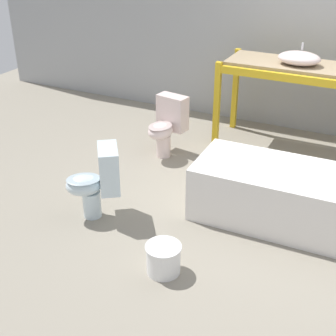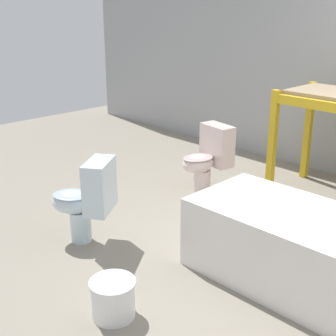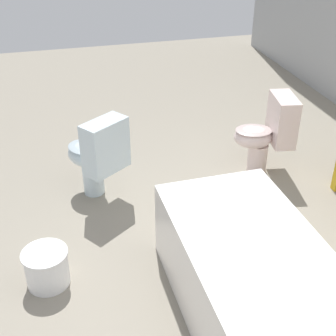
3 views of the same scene
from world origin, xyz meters
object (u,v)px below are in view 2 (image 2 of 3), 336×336
(toilet_far, at_px, (87,197))
(bucket_white, at_px, (113,298))
(bathtub_main, at_px, (303,246))
(toilet_near, at_px, (208,157))

(toilet_far, xyz_separation_m, bucket_white, (0.96, -0.48, -0.27))
(bathtub_main, height_order, bucket_white, bathtub_main)
(toilet_near, xyz_separation_m, toilet_far, (0.01, -1.55, 0.00))
(toilet_far, bearing_deg, bathtub_main, 78.63)
(bathtub_main, relative_size, bucket_white, 5.42)
(toilet_far, distance_m, bucket_white, 1.10)
(toilet_near, bearing_deg, bucket_white, -54.39)
(toilet_near, relative_size, bucket_white, 2.42)
(bucket_white, bearing_deg, toilet_far, 153.40)
(bathtub_main, xyz_separation_m, bucket_white, (-0.66, -1.19, -0.18))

